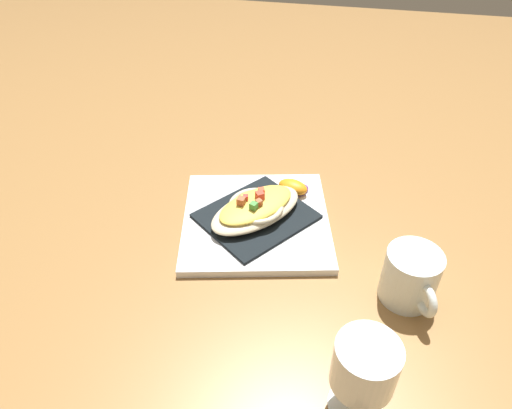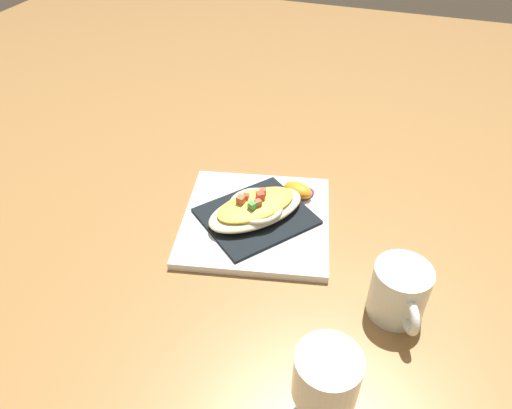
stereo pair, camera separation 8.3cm
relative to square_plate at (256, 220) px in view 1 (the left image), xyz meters
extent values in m
plane|color=olive|center=(0.00, 0.00, -0.01)|extent=(2.60, 2.60, 0.00)
cube|color=white|center=(0.00, 0.00, 0.00)|extent=(0.31, 0.31, 0.01)
cube|color=black|center=(0.00, 0.00, 0.01)|extent=(0.24, 0.24, 0.01)
ellipsoid|color=beige|center=(0.00, 0.00, 0.03)|extent=(0.19, 0.20, 0.03)
torus|color=beige|center=(0.00, 0.00, 0.03)|extent=(0.14, 0.14, 0.01)
ellipsoid|color=#E0C349|center=(0.00, 0.00, 0.04)|extent=(0.15, 0.16, 0.02)
cube|color=red|center=(-0.02, 0.00, 0.05)|extent=(0.01, 0.01, 0.01)
cube|color=#B65936|center=(0.01, 0.01, 0.05)|extent=(0.01, 0.01, 0.01)
cube|color=#BB5736|center=(-0.02, -0.01, 0.05)|extent=(0.01, 0.01, 0.01)
cube|color=red|center=(0.01, 0.01, 0.05)|extent=(0.02, 0.02, 0.01)
cube|color=#AA5C36|center=(0.01, -0.01, 0.05)|extent=(0.01, 0.01, 0.01)
cube|color=#469841|center=(0.00, -0.02, 0.05)|extent=(0.01, 0.01, 0.01)
cube|color=#C84B29|center=(0.01, -0.01, 0.05)|extent=(0.01, 0.01, 0.01)
cube|color=#D04A2C|center=(0.01, 0.02, 0.05)|extent=(0.01, 0.01, 0.01)
ellipsoid|color=#52256D|center=(0.06, 0.09, 0.01)|extent=(0.06, 0.06, 0.01)
ellipsoid|color=orange|center=(0.05, 0.09, 0.02)|extent=(0.07, 0.05, 0.03)
cylinder|color=white|center=(0.26, -0.12, 0.04)|extent=(0.08, 0.08, 0.09)
torus|color=white|center=(0.28, -0.16, 0.04)|extent=(0.03, 0.05, 0.05)
cylinder|color=#4C2D14|center=(0.26, -0.12, 0.02)|extent=(0.07, 0.07, 0.04)
cylinder|color=white|center=(0.19, -0.31, -0.01)|extent=(0.07, 0.07, 0.00)
cylinder|color=white|center=(0.19, -0.31, 0.02)|extent=(0.01, 0.01, 0.05)
cylinder|color=white|center=(0.19, -0.31, 0.08)|extent=(0.08, 0.08, 0.07)
cylinder|color=silver|center=(0.19, -0.31, 0.07)|extent=(0.07, 0.07, 0.03)
camera|label=1|loc=(0.13, -0.62, 0.57)|focal=33.08mm
camera|label=2|loc=(0.21, -0.60, 0.57)|focal=33.08mm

